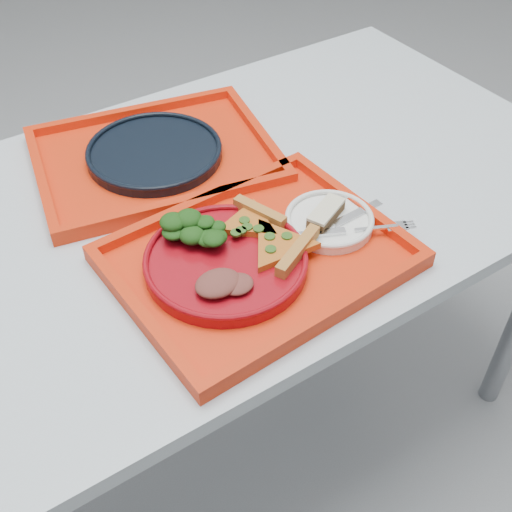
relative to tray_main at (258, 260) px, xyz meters
name	(u,v)px	position (x,y,z in m)	size (l,w,h in m)	color
ground	(201,436)	(-0.05, 0.19, -0.76)	(10.00, 10.00, 0.00)	gray
table	(179,243)	(-0.05, 0.19, -0.08)	(1.60, 0.80, 0.75)	silver
tray_main	(258,260)	(0.00, 0.00, 0.00)	(0.45, 0.35, 0.01)	red
tray_far	(155,159)	(-0.01, 0.35, 0.00)	(0.45, 0.35, 0.01)	red
dinner_plate	(226,263)	(-0.05, 0.01, 0.02)	(0.26, 0.26, 0.02)	maroon
side_plate	(329,222)	(0.14, 0.00, 0.01)	(0.15, 0.15, 0.01)	white
navy_plate	(155,154)	(-0.01, 0.35, 0.01)	(0.26, 0.26, 0.02)	black
pizza_slice_a	(279,243)	(0.03, -0.02, 0.03)	(0.13, 0.12, 0.02)	orange
pizza_slice_b	(249,221)	(0.02, 0.06, 0.03)	(0.11, 0.10, 0.02)	orange
salad_heap	(194,229)	(-0.07, 0.07, 0.05)	(0.10, 0.09, 0.05)	black
meat_portion	(218,283)	(-0.10, -0.04, 0.03)	(0.07, 0.06, 0.02)	brown
dessert_bar	(326,213)	(0.14, 0.01, 0.03)	(0.09, 0.06, 0.02)	#493118
knife	(340,221)	(0.15, -0.02, 0.02)	(0.18, 0.02, 0.01)	silver
fork	(354,230)	(0.16, -0.05, 0.02)	(0.18, 0.02, 0.01)	silver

